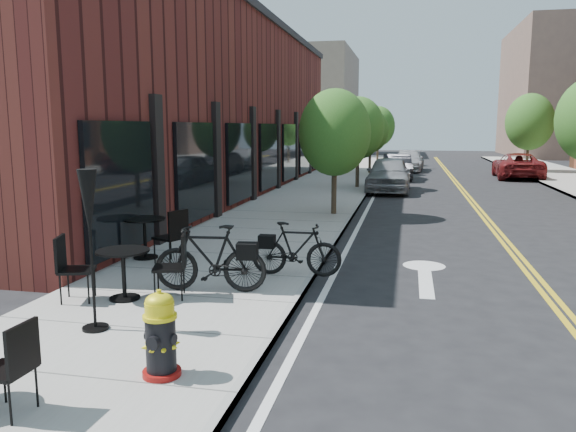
# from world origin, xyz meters

# --- Properties ---
(ground) EXTENTS (120.00, 120.00, 0.00)m
(ground) POSITION_xyz_m (0.00, 0.00, 0.00)
(ground) COLOR black
(ground) RESTS_ON ground
(sidewalk_near) EXTENTS (4.00, 70.00, 0.12)m
(sidewalk_near) POSITION_xyz_m (-2.00, 10.00, 0.06)
(sidewalk_near) COLOR #9E9B93
(sidewalk_near) RESTS_ON ground
(building_near) EXTENTS (5.00, 28.00, 7.00)m
(building_near) POSITION_xyz_m (-6.50, 14.00, 3.50)
(building_near) COLOR #4C1B18
(building_near) RESTS_ON ground
(bg_building_left) EXTENTS (8.00, 14.00, 10.00)m
(bg_building_left) POSITION_xyz_m (-8.00, 48.00, 5.00)
(bg_building_left) COLOR #726656
(bg_building_left) RESTS_ON ground
(bg_building_right) EXTENTS (10.00, 16.00, 12.00)m
(bg_building_right) POSITION_xyz_m (16.00, 50.00, 6.00)
(bg_building_right) COLOR brown
(bg_building_right) RESTS_ON ground
(tree_near_a) EXTENTS (2.20, 2.20, 3.81)m
(tree_near_a) POSITION_xyz_m (-0.60, 9.00, 2.60)
(tree_near_a) COLOR #382B1E
(tree_near_a) RESTS_ON sidewalk_near
(tree_near_b) EXTENTS (2.30, 2.30, 3.98)m
(tree_near_b) POSITION_xyz_m (-0.60, 17.00, 2.71)
(tree_near_b) COLOR #382B1E
(tree_near_b) RESTS_ON sidewalk_near
(tree_near_c) EXTENTS (2.10, 2.10, 3.67)m
(tree_near_c) POSITION_xyz_m (-0.60, 25.00, 2.53)
(tree_near_c) COLOR #382B1E
(tree_near_c) RESTS_ON sidewalk_near
(tree_near_d) EXTENTS (2.40, 2.40, 4.11)m
(tree_near_d) POSITION_xyz_m (-0.60, 33.00, 2.79)
(tree_near_d) COLOR #382B1E
(tree_near_d) RESTS_ON sidewalk_near
(tree_far_c) EXTENTS (2.80, 2.80, 4.62)m
(tree_far_c) POSITION_xyz_m (8.60, 28.00, 3.06)
(tree_far_c) COLOR #382B1E
(tree_far_c) RESTS_ON sidewalk_far
(fire_hydrant) EXTENTS (0.48, 0.48, 0.96)m
(fire_hydrant) POSITION_xyz_m (-0.92, -2.79, 0.58)
(fire_hydrant) COLOR maroon
(fire_hydrant) RESTS_ON sidewalk_near
(bicycle_left) EXTENTS (1.89, 0.73, 1.11)m
(bicycle_left) POSITION_xyz_m (-1.48, 0.32, 0.68)
(bicycle_left) COLOR black
(bicycle_left) RESTS_ON sidewalk_near
(bicycle_right) EXTENTS (1.65, 0.51, 0.98)m
(bicycle_right) POSITION_xyz_m (-0.30, 1.56, 0.61)
(bicycle_right) COLOR black
(bicycle_right) RESTS_ON sidewalk_near
(bistro_set_b) EXTENTS (1.94, 1.04, 1.02)m
(bistro_set_b) POSITION_xyz_m (-2.66, -0.37, 0.63)
(bistro_set_b) COLOR black
(bistro_set_b) RESTS_ON sidewalk_near
(bistro_set_c) EXTENTS (2.02, 1.24, 1.07)m
(bistro_set_c) POSITION_xyz_m (-3.60, 2.27, 0.66)
(bistro_set_c) COLOR black
(bistro_set_c) RESTS_ON sidewalk_near
(patio_umbrella) EXTENTS (0.35, 0.35, 2.14)m
(patio_umbrella) POSITION_xyz_m (-2.39, -1.67, 1.65)
(patio_umbrella) COLOR black
(patio_umbrella) RESTS_ON sidewalk_near
(parked_car_a) EXTENTS (1.86, 4.52, 1.53)m
(parked_car_a) POSITION_xyz_m (0.80, 16.37, 0.77)
(parked_car_a) COLOR gray
(parked_car_a) RESTS_ON ground
(parked_car_b) EXTENTS (1.72, 4.14, 1.33)m
(parked_car_b) POSITION_xyz_m (1.03, 22.17, 0.67)
(parked_car_b) COLOR black
(parked_car_b) RESTS_ON ground
(parked_car_c) EXTENTS (2.14, 4.60, 1.30)m
(parked_car_c) POSITION_xyz_m (1.60, 28.19, 0.65)
(parked_car_c) COLOR #A8A8AC
(parked_car_c) RESTS_ON ground
(parked_car_far) EXTENTS (2.49, 5.05, 1.38)m
(parked_car_far) POSITION_xyz_m (7.40, 24.22, 0.69)
(parked_car_far) COLOR maroon
(parked_car_far) RESTS_ON ground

